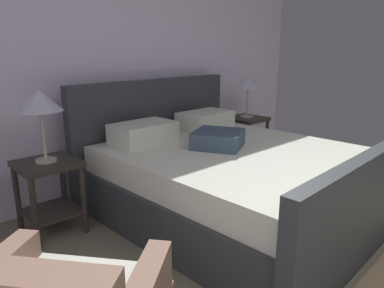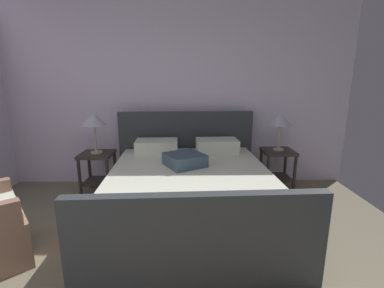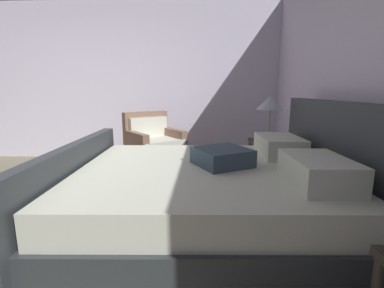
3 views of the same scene
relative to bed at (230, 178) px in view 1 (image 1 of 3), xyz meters
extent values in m
cube|color=silver|center=(-0.17, 1.27, 1.01)|extent=(5.22, 0.12, 2.72)
cube|color=#303538|center=(0.00, -0.05, -0.15)|extent=(1.91, 2.10, 0.40)
cube|color=#303538|center=(-0.04, 1.01, 0.23)|extent=(1.95, 0.18, 1.14)
cube|color=#303538|center=(0.05, -1.11, 0.05)|extent=(1.95, 0.18, 0.80)
cube|color=silver|center=(0.00, -0.05, 0.16)|extent=(1.83, 2.04, 0.22)
cube|color=silver|center=(-0.44, 0.67, 0.36)|extent=(0.57, 0.38, 0.18)
cube|color=silver|center=(0.38, 0.70, 0.36)|extent=(0.57, 0.38, 0.18)
cube|color=#384B5B|center=(-0.06, 0.10, 0.34)|extent=(0.54, 0.54, 0.14)
cube|color=#322C25|center=(1.29, 0.87, 0.23)|extent=(0.44, 0.44, 0.04)
cube|color=#322C25|center=(1.29, 0.87, -0.17)|extent=(0.40, 0.40, 0.02)
cylinder|color=#322C25|center=(1.10, 0.68, -0.07)|extent=(0.04, 0.04, 0.56)
cylinder|color=#322C25|center=(1.48, 0.68, -0.07)|extent=(0.04, 0.04, 0.56)
cylinder|color=#322C25|center=(1.10, 1.06, -0.07)|extent=(0.04, 0.04, 0.56)
cylinder|color=#322C25|center=(1.48, 1.06, -0.07)|extent=(0.04, 0.04, 0.56)
cylinder|color=#B7B293|center=(1.29, 0.87, 0.26)|extent=(0.16, 0.16, 0.02)
cylinder|color=#B7B293|center=(1.29, 0.87, 0.45)|extent=(0.02, 0.02, 0.35)
cone|color=silver|center=(1.29, 0.87, 0.71)|extent=(0.30, 0.30, 0.17)
cube|color=#322C25|center=(-1.29, 0.76, 0.23)|extent=(0.44, 0.44, 0.04)
cube|color=#322C25|center=(-1.29, 0.76, -0.17)|extent=(0.40, 0.40, 0.02)
cylinder|color=#322C25|center=(-1.48, 0.57, -0.07)|extent=(0.04, 0.04, 0.56)
cylinder|color=#322C25|center=(-1.10, 0.57, -0.07)|extent=(0.04, 0.04, 0.56)
cylinder|color=#322C25|center=(-1.48, 0.95, -0.07)|extent=(0.04, 0.04, 0.56)
cylinder|color=#322C25|center=(-1.10, 0.95, -0.07)|extent=(0.04, 0.04, 0.56)
cylinder|color=#B7B293|center=(-1.29, 0.76, 0.26)|extent=(0.16, 0.16, 0.02)
cylinder|color=#B7B293|center=(-1.29, 0.76, 0.46)|extent=(0.02, 0.02, 0.37)
cone|color=silver|center=(-1.29, 0.76, 0.73)|extent=(0.33, 0.33, 0.17)
camera|label=1|loc=(-2.24, -1.93, 1.10)|focal=33.27mm
camera|label=2|loc=(-0.02, -2.89, 1.24)|focal=25.24mm
camera|label=3|loc=(2.14, -0.04, 0.88)|focal=25.50mm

